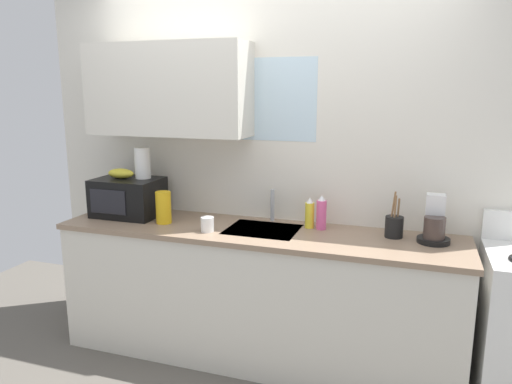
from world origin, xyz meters
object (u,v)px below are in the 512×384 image
(paper_towel_roll, at_px, (143,163))
(dish_soap_bottle_yellow, at_px, (310,214))
(utensil_crock, at_px, (394,226))
(cereal_canister, at_px, (163,207))
(microwave, at_px, (128,197))
(coffee_maker, at_px, (434,224))
(banana_bunch, at_px, (121,173))
(mug_white, at_px, (207,224))
(dish_soap_bottle_pink, at_px, (321,213))

(paper_towel_roll, xyz_separation_m, dish_soap_bottle_yellow, (1.20, 0.05, -0.29))
(paper_towel_roll, distance_m, utensil_crock, 1.77)
(paper_towel_roll, height_order, cereal_canister, paper_towel_roll)
(dish_soap_bottle_yellow, bearing_deg, paper_towel_roll, -177.40)
(microwave, relative_size, coffee_maker, 1.64)
(dish_soap_bottle_yellow, bearing_deg, banana_bunch, -175.58)
(paper_towel_roll, xyz_separation_m, mug_white, (0.60, -0.24, -0.33))
(coffee_maker, relative_size, dish_soap_bottle_yellow, 1.38)
(banana_bunch, bearing_deg, utensil_crock, 2.11)
(mug_white, bearing_deg, dish_soap_bottle_pink, 23.03)
(paper_towel_roll, relative_size, dish_soap_bottle_pink, 0.97)
(banana_bunch, bearing_deg, paper_towel_roll, 18.43)
(coffee_maker, xyz_separation_m, dish_soap_bottle_pink, (-0.69, 0.04, 0.00))
(paper_towel_roll, height_order, coffee_maker, paper_towel_roll)
(paper_towel_roll, distance_m, cereal_canister, 0.39)
(microwave, distance_m, dish_soap_bottle_yellow, 1.31)
(dish_soap_bottle_pink, xyz_separation_m, utensil_crock, (0.46, -0.03, -0.04))
(dish_soap_bottle_yellow, distance_m, utensil_crock, 0.54)
(banana_bunch, xyz_separation_m, utensil_crock, (1.89, 0.07, -0.23))
(mug_white, bearing_deg, coffee_maker, 10.29)
(dish_soap_bottle_pink, xyz_separation_m, mug_white, (-0.68, -0.29, -0.06))
(dish_soap_bottle_yellow, xyz_separation_m, dish_soap_bottle_pink, (0.08, -0.01, 0.01))
(coffee_maker, relative_size, utensil_crock, 0.98)
(banana_bunch, distance_m, dish_soap_bottle_yellow, 1.37)
(banana_bunch, height_order, dish_soap_bottle_pink, banana_bunch)
(banana_bunch, bearing_deg, coffee_maker, 1.57)
(dish_soap_bottle_yellow, bearing_deg, utensil_crock, -3.71)
(coffee_maker, xyz_separation_m, dish_soap_bottle_yellow, (-0.77, 0.05, -0.01))
(banana_bunch, relative_size, utensil_crock, 0.70)
(microwave, relative_size, paper_towel_roll, 2.09)
(cereal_canister, bearing_deg, utensil_crock, 6.45)
(banana_bunch, height_order, cereal_canister, banana_bunch)
(microwave, relative_size, mug_white, 4.84)
(paper_towel_roll, distance_m, coffee_maker, 1.99)
(dish_soap_bottle_pink, bearing_deg, cereal_canister, -169.22)
(dish_soap_bottle_pink, bearing_deg, utensil_crock, -3.60)
(coffee_maker, height_order, dish_soap_bottle_pink, coffee_maker)
(microwave, distance_m, banana_bunch, 0.18)
(mug_white, bearing_deg, banana_bunch, 165.86)
(dish_soap_bottle_yellow, bearing_deg, mug_white, -153.84)
(paper_towel_roll, xyz_separation_m, dish_soap_bottle_pink, (1.28, 0.05, -0.27))
(coffee_maker, bearing_deg, paper_towel_roll, -179.76)
(coffee_maker, bearing_deg, utensil_crock, 177.15)
(banana_bunch, bearing_deg, cereal_canister, -14.38)
(banana_bunch, height_order, dish_soap_bottle_yellow, banana_bunch)
(microwave, relative_size, cereal_canister, 2.12)
(dish_soap_bottle_yellow, height_order, mug_white, dish_soap_bottle_yellow)
(microwave, height_order, cereal_canister, microwave)
(dish_soap_bottle_yellow, height_order, utensil_crock, utensil_crock)
(paper_towel_roll, relative_size, dish_soap_bottle_yellow, 1.08)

